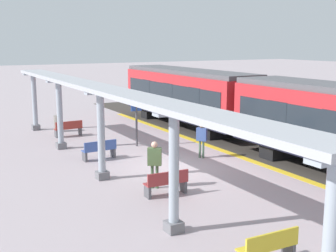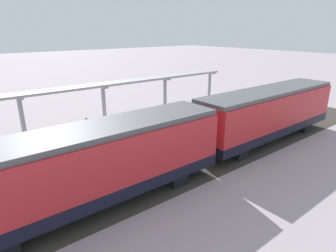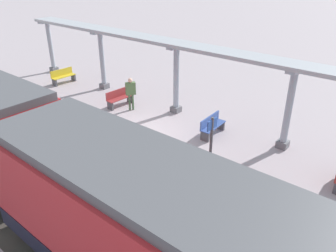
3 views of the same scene
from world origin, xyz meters
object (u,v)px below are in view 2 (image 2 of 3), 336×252
canopy_pillar_second (165,98)px  platform_info_sign (180,114)px  bench_mid_platform (143,121)px  bench_extra_slot (75,138)px  train_near_carriage (268,114)px  canopy_pillar_third (104,108)px  trash_bin (208,106)px  passenger_by_the_benches (87,126)px  canopy_pillar_fourth (23,123)px  passenger_waiting_near_edge (153,134)px  canopy_pillar_nearest (209,90)px  bench_far_end (196,110)px  train_far_carriage (95,166)px

canopy_pillar_second → platform_info_sign: (-3.44, 1.30, -0.37)m
bench_mid_platform → bench_extra_slot: size_ratio=1.00×
train_near_carriage → canopy_pillar_third: size_ratio=3.47×
trash_bin → passenger_by_the_benches: (-0.21, 11.72, 0.59)m
canopy_pillar_fourth → passenger_waiting_near_edge: canopy_pillar_fourth is taller
canopy_pillar_nearest → bench_far_end: canopy_pillar_nearest is taller
canopy_pillar_fourth → platform_info_sign: canopy_pillar_fourth is taller
trash_bin → platform_info_sign: size_ratio=0.42×
platform_info_sign → passenger_waiting_near_edge: bearing=113.9°
bench_far_end → trash_bin: bearing=-85.8°
bench_far_end → trash_bin: size_ratio=1.62×
canopy_pillar_fourth → canopy_pillar_nearest: bearing=-90.0°
train_near_carriage → trash_bin: size_ratio=12.48×
canopy_pillar_second → passenger_by_the_benches: size_ratio=1.98×
train_far_carriage → trash_bin: train_far_carriage is taller
train_near_carriage → train_far_carriage: bearing=90.0°
bench_extra_slot → canopy_pillar_fourth: bearing=64.9°
canopy_pillar_fourth → train_near_carriage: bearing=-122.7°
train_near_carriage → passenger_waiting_near_edge: 7.73m
canopy_pillar_nearest → canopy_pillar_third: size_ratio=1.00×
trash_bin → passenger_by_the_benches: size_ratio=0.55×
passenger_waiting_near_edge → canopy_pillar_nearest: bearing=-63.8°
canopy_pillar_fourth → bench_mid_platform: canopy_pillar_fourth is taller
canopy_pillar_nearest → canopy_pillar_fourth: same height
canopy_pillar_third → canopy_pillar_second: bearing=-90.0°
train_far_carriage → passenger_by_the_benches: 7.67m
canopy_pillar_nearest → canopy_pillar_third: 10.91m
canopy_pillar_fourth → passenger_by_the_benches: bearing=-109.4°
train_far_carriage → canopy_pillar_third: size_ratio=3.47×
canopy_pillar_nearest → bench_far_end: (-1.15, 2.74, -1.26)m
bench_mid_platform → passenger_waiting_near_edge: size_ratio=0.96×
canopy_pillar_second → passenger_waiting_near_edge: bearing=136.2°
canopy_pillar_nearest → trash_bin: canopy_pillar_nearest is taller
trash_bin → passenger_by_the_benches: bearing=91.0°
train_near_carriage → trash_bin: 7.80m
canopy_pillar_second → passenger_waiting_near_edge: size_ratio=2.12×
canopy_pillar_second → trash_bin: size_ratio=3.59×
train_far_carriage → passenger_waiting_near_edge: size_ratio=7.37×
canopy_pillar_third → train_far_carriage: bearing=151.5°
platform_info_sign → passenger_by_the_benches: bearing=70.4°
platform_info_sign → passenger_waiting_near_edge: 3.83m
train_far_carriage → train_near_carriage: bearing=-90.0°
train_far_carriage → platform_info_sign: (4.96, -8.83, -0.50)m
bench_far_end → bench_extra_slot: (-0.09, 10.96, 0.00)m
passenger_by_the_benches → bench_far_end: bearing=-89.5°
train_near_carriage → bench_mid_platform: train_near_carriage is taller
train_near_carriage → canopy_pillar_third: (8.40, 7.67, -0.12)m
bench_mid_platform → canopy_pillar_second: bearing=-72.3°
bench_mid_platform → bench_extra_slot: 5.51m
canopy_pillar_nearest → bench_far_end: bearing=112.8°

